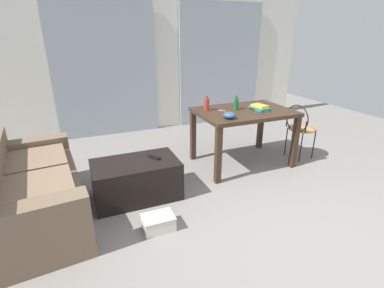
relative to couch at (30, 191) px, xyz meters
name	(u,v)px	position (x,y,z in m)	size (l,w,h in m)	color
ground_plane	(222,173)	(2.19, 0.13, -0.30)	(9.01, 9.01, 0.00)	gray
wall_back	(166,56)	(2.19, 2.40, 1.04)	(5.78, 0.10, 2.69)	silver
curtains	(168,68)	(2.19, 2.32, 0.85)	(3.95, 0.03, 2.30)	#99A3AD
couch	(30,191)	(0.00, 0.00, 0.00)	(0.99, 1.79, 0.75)	brown
coffee_table	(136,180)	(1.04, -0.01, -0.08)	(0.93, 0.55, 0.43)	black
craft_table	(244,118)	(2.61, 0.32, 0.37)	(1.27, 0.88, 0.78)	#382619
wire_chair	(299,125)	(3.46, 0.16, 0.21)	(0.39, 0.41, 0.81)	#B7844C
bottle_near	(236,104)	(2.52, 0.39, 0.55)	(0.07, 0.07, 0.19)	#195B2D
bottle_far	(207,104)	(2.14, 0.51, 0.56)	(0.07, 0.07, 0.20)	#99332D
bowl	(229,115)	(2.22, 0.05, 0.52)	(0.15, 0.15, 0.08)	#2D4C7A
book_stack	(260,107)	(2.82, 0.27, 0.50)	(0.20, 0.31, 0.06)	#33519E
scissors	(223,111)	(2.33, 0.39, 0.48)	(0.08, 0.10, 0.00)	#9EA0A5
tv_remote_primary	(154,157)	(1.26, 0.01, 0.14)	(0.05, 0.16, 0.02)	black
shoebox	(158,222)	(1.10, -0.66, -0.23)	(0.30, 0.22, 0.14)	beige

